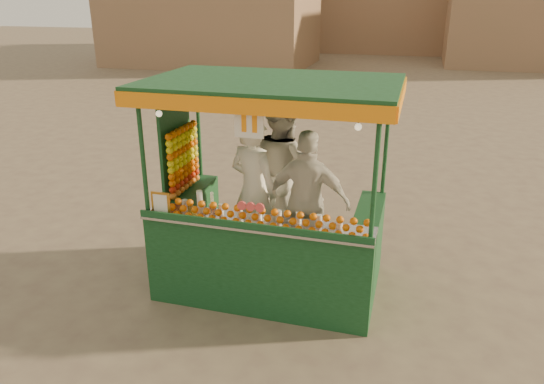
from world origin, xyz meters
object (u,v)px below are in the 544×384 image
(juice_cart, at_px, (263,227))
(vendor_right, at_px, (308,202))
(vendor_middle, at_px, (282,173))
(vendor_left, at_px, (254,191))

(juice_cart, xyz_separation_m, vendor_right, (0.50, 0.13, 0.32))
(vendor_middle, bearing_deg, vendor_left, 108.39)
(juice_cart, height_order, vendor_right, juice_cart)
(vendor_left, relative_size, vendor_right, 1.06)
(juice_cart, relative_size, vendor_left, 1.55)
(vendor_middle, distance_m, vendor_right, 0.75)
(juice_cart, xyz_separation_m, vendor_middle, (0.04, 0.72, 0.45))
(vendor_left, bearing_deg, vendor_right, -163.32)
(vendor_left, height_order, vendor_middle, vendor_middle)
(vendor_left, xyz_separation_m, vendor_right, (0.68, -0.05, -0.05))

